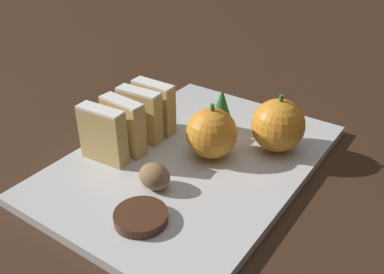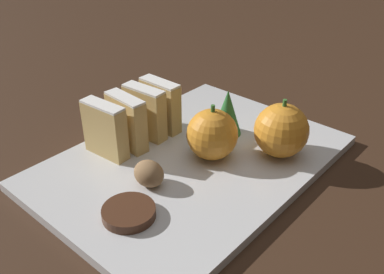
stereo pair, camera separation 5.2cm
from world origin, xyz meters
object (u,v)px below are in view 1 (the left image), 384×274
(orange_far, at_px, (212,133))
(chocolate_cookie, at_px, (141,217))
(walnut, at_px, (158,178))
(orange_near, at_px, (278,125))

(orange_far, relative_size, chocolate_cookie, 1.28)
(walnut, bearing_deg, chocolate_cookie, -70.07)
(walnut, xyz_separation_m, chocolate_cookie, (0.02, -0.05, -0.01))
(orange_near, relative_size, orange_far, 1.06)
(orange_far, distance_m, walnut, 0.09)
(orange_near, xyz_separation_m, walnut, (-0.07, -0.15, -0.02))
(orange_near, distance_m, walnut, 0.17)
(orange_near, bearing_deg, chocolate_cookie, -104.50)
(orange_near, height_order, orange_far, orange_near)
(orange_near, height_order, chocolate_cookie, orange_near)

